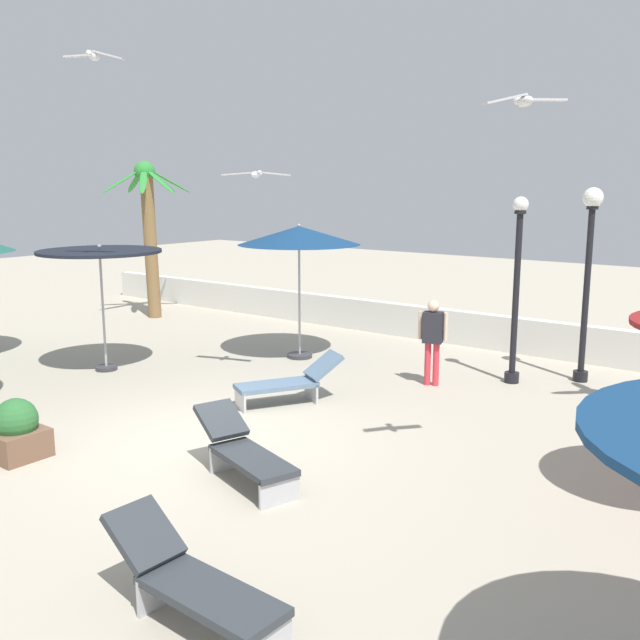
# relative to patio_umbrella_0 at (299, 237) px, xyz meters

# --- Properties ---
(ground_plane) EXTENTS (56.00, 56.00, 0.00)m
(ground_plane) POSITION_rel_patio_umbrella_0_xyz_m (2.13, -4.95, -2.66)
(ground_plane) COLOR #B2A893
(boundary_wall) EXTENTS (25.20, 0.30, 0.81)m
(boundary_wall) POSITION_rel_patio_umbrella_0_xyz_m (2.13, 3.37, -2.26)
(boundary_wall) COLOR silver
(boundary_wall) RESTS_ON ground_plane
(patio_umbrella_0) EXTENTS (2.64, 2.64, 2.94)m
(patio_umbrella_0) POSITION_rel_patio_umbrella_0_xyz_m (0.00, 0.00, 0.00)
(patio_umbrella_0) COLOR #333338
(patio_umbrella_0) RESTS_ON ground_plane
(patio_umbrella_5) EXTENTS (2.44, 2.44, 2.59)m
(patio_umbrella_5) POSITION_rel_patio_umbrella_0_xyz_m (-2.49, -3.26, -0.34)
(patio_umbrella_5) COLOR #333338
(patio_umbrella_5) RESTS_ON ground_plane
(palm_tree_0) EXTENTS (2.54, 2.55, 4.41)m
(palm_tree_0) POSITION_rel_patio_umbrella_0_xyz_m (-6.48, 1.24, 0.11)
(palm_tree_0) COLOR brown
(palm_tree_0) RESTS_ON ground_plane
(lamp_post_0) EXTENTS (0.29, 0.29, 3.54)m
(lamp_post_0) POSITION_rel_patio_umbrella_0_xyz_m (4.52, 0.92, -0.78)
(lamp_post_0) COLOR black
(lamp_post_0) RESTS_ON ground_plane
(lamp_post_1) EXTENTS (0.38, 0.38, 3.71)m
(lamp_post_1) POSITION_rel_patio_umbrella_0_xyz_m (5.54, 1.83, -0.34)
(lamp_post_1) COLOR black
(lamp_post_1) RESTS_ON ground_plane
(lounge_chair_0) EXTENTS (1.94, 1.10, 0.83)m
(lounge_chair_0) POSITION_rel_patio_umbrella_0_xyz_m (3.58, -5.56, -2.26)
(lounge_chair_0) COLOR #B7B7BC
(lounge_chair_0) RESTS_ON ground_plane
(lounge_chair_1) EXTENTS (1.41, 1.90, 0.84)m
(lounge_chair_1) POSITION_rel_patio_umbrella_0_xyz_m (1.96, -2.70, -2.27)
(lounge_chair_1) COLOR #B7B7BC
(lounge_chair_1) RESTS_ON ground_plane
(lounge_chair_2) EXTENTS (1.90, 0.62, 0.84)m
(lounge_chair_2) POSITION_rel_patio_umbrella_0_xyz_m (5.33, -8.05, -2.27)
(lounge_chair_2) COLOR #B7B7BC
(lounge_chair_2) RESTS_ON ground_plane
(guest_0) EXTENTS (0.54, 0.34, 1.64)m
(guest_0) POSITION_rel_patio_umbrella_0_xyz_m (3.38, -0.19, -1.67)
(guest_0) COLOR #D8333F
(guest_0) RESTS_ON ground_plane
(seagull_0) EXTENTS (1.30, 0.54, 0.14)m
(seagull_0) POSITION_rel_patio_umbrella_0_xyz_m (0.73, -2.12, 1.28)
(seagull_0) COLOR white
(seagull_1) EXTENTS (0.95, 0.60, 0.16)m
(seagull_1) POSITION_rel_patio_umbrella_0_xyz_m (-0.66, -4.45, 3.14)
(seagull_1) COLOR white
(seagull_2) EXTENTS (0.74, 0.81, 0.14)m
(seagull_2) POSITION_rel_patio_umbrella_0_xyz_m (6.43, -3.94, 2.01)
(seagull_2) COLOR white
(planter) EXTENTS (0.70, 0.70, 0.85)m
(planter) POSITION_rel_patio_umbrella_0_xyz_m (0.54, -6.92, -2.28)
(planter) COLOR brown
(planter) RESTS_ON ground_plane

